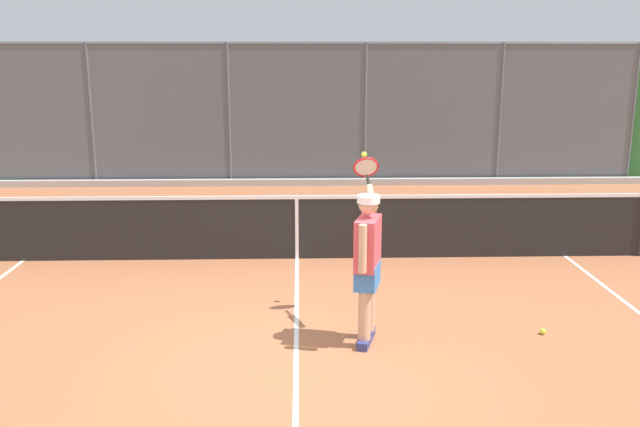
{
  "coord_description": "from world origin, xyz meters",
  "views": [
    {
      "loc": [
        -0.05,
        6.2,
        3.01
      ],
      "look_at": [
        -0.3,
        -2.08,
        1.05
      ],
      "focal_mm": 38.47,
      "sensor_mm": 36.0,
      "label": 1
    }
  ],
  "objects": [
    {
      "name": "tennis_net",
      "position": [
        0.0,
        -3.61,
        0.49
      ],
      "size": [
        10.49,
        0.09,
        1.07
      ],
      "color": "#2D2D2D",
      "rests_on": "ground"
    },
    {
      "name": "tennis_player",
      "position": [
        -0.74,
        -0.58,
        0.93
      ],
      "size": [
        0.37,
        1.37,
        1.89
      ],
      "rotation": [
        0.0,
        0.0,
        -1.85
      ],
      "color": "navy",
      "rests_on": "ground"
    },
    {
      "name": "fence_backdrop",
      "position": [
        0.0,
        -10.17,
        1.37
      ],
      "size": [
        18.57,
        1.37,
        3.23
      ],
      "color": "#565B60",
      "rests_on": "ground"
    },
    {
      "name": "ground_plane",
      "position": [
        0.0,
        0.0,
        0.0
      ],
      "size": [
        60.0,
        60.0,
        0.0
      ],
      "primitive_type": "plane",
      "color": "#A8603D"
    },
    {
      "name": "tennis_ball_near_baseline",
      "position": [
        -2.69,
        -0.7,
        0.03
      ],
      "size": [
        0.07,
        0.07,
        0.07
      ],
      "primitive_type": "sphere",
      "color": "#C1D138",
      "rests_on": "ground"
    }
  ]
}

